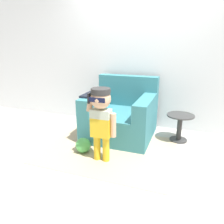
{
  "coord_description": "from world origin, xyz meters",
  "views": [
    {
      "loc": [
        0.86,
        -3.06,
        1.49
      ],
      "look_at": [
        -0.14,
        -0.28,
        0.54
      ],
      "focal_mm": 35.0,
      "sensor_mm": 36.0,
      "label": 1
    }
  ],
  "objects_px": {
    "person_child": "(101,114)",
    "side_table": "(180,125)",
    "armchair": "(121,116)",
    "toy_ball": "(83,145)"
  },
  "relations": [
    {
      "from": "armchair",
      "to": "person_child",
      "type": "xyz_separation_m",
      "value": [
        0.02,
        -0.89,
        0.31
      ]
    },
    {
      "from": "armchair",
      "to": "side_table",
      "type": "bearing_deg",
      "value": 4.94
    },
    {
      "from": "armchair",
      "to": "toy_ball",
      "type": "bearing_deg",
      "value": -111.7
    },
    {
      "from": "armchair",
      "to": "side_table",
      "type": "distance_m",
      "value": 0.94
    },
    {
      "from": "armchair",
      "to": "person_child",
      "type": "relative_size",
      "value": 1.1
    },
    {
      "from": "person_child",
      "to": "side_table",
      "type": "height_order",
      "value": "person_child"
    },
    {
      "from": "person_child",
      "to": "toy_ball",
      "type": "bearing_deg",
      "value": 161.71
    },
    {
      "from": "person_child",
      "to": "side_table",
      "type": "xyz_separation_m",
      "value": [
        0.91,
        0.97,
        -0.38
      ]
    },
    {
      "from": "person_child",
      "to": "toy_ball",
      "type": "distance_m",
      "value": 0.64
    },
    {
      "from": "person_child",
      "to": "toy_ball",
      "type": "relative_size",
      "value": 4.54
    }
  ]
}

